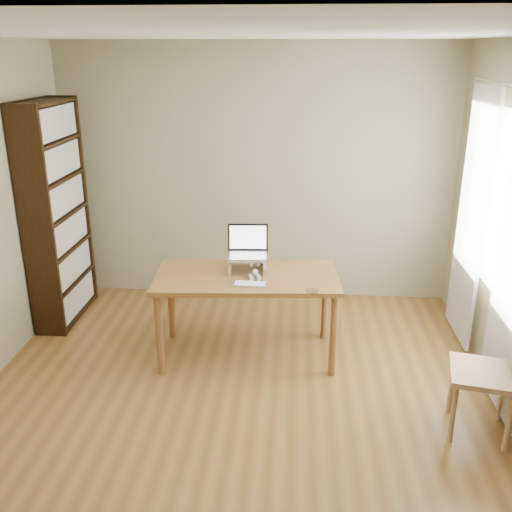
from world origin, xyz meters
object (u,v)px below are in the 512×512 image
at_px(chair, 496,365).
at_px(bookshelf, 57,214).
at_px(keyboard, 250,284).
at_px(cat, 252,263).
at_px(desk, 247,285).
at_px(laptop, 248,247).

bearing_deg(chair, bookshelf, 168.29).
relative_size(keyboard, cat, 0.56).
height_order(desk, cat, cat).
relative_size(laptop, keyboard, 1.31).
bearing_deg(laptop, desk, -93.55).
bearing_deg(chair, laptop, 160.52).
bearing_deg(cat, laptop, 123.72).
distance_m(cat, chair, 2.04).
relative_size(laptop, chair, 0.36).
bearing_deg(cat, bookshelf, 149.12).
relative_size(desk, laptop, 4.42).
distance_m(bookshelf, cat, 1.98).
xyz_separation_m(laptop, keyboard, (0.04, -0.36, -0.18)).
height_order(bookshelf, keyboard, bookshelf).
distance_m(laptop, keyboard, 0.41).
distance_m(bookshelf, laptop, 1.93).
xyz_separation_m(laptop, chair, (1.76, -1.08, -0.42)).
height_order(desk, laptop, laptop).
height_order(keyboard, cat, cat).
bearing_deg(bookshelf, cat, -16.03).
relative_size(bookshelf, keyboard, 7.77).
height_order(desk, chair, chair).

